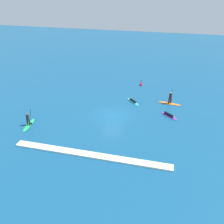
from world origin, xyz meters
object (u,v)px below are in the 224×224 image
object	(u,v)px
surfer_on_teal_board	(133,101)
marker_buoy	(141,84)
surfer_on_orange_board	(170,101)
surfer_on_green_board	(28,123)
surfer_on_purple_board	(169,115)

from	to	relation	value
surfer_on_teal_board	marker_buoy	xyz separation A→B (m)	(0.18, 6.72, 0.02)
surfer_on_orange_board	surfer_on_green_board	bearing A→B (deg)	-137.33
surfer_on_green_board	surfer_on_purple_board	world-z (taller)	surfer_on_green_board
surfer_on_orange_board	surfer_on_purple_board	distance (m)	3.80
surfer_on_green_board	surfer_on_teal_board	xyz separation A→B (m)	(11.05, 9.64, -0.26)
surfer_on_green_board	surfer_on_purple_board	bearing A→B (deg)	-76.29
surfer_on_teal_board	surfer_on_purple_board	distance (m)	6.12
surfer_on_orange_board	surfer_on_teal_board	xyz separation A→B (m)	(-5.17, -0.74, -0.33)
surfer_on_teal_board	surfer_on_purple_board	xyz separation A→B (m)	(5.31, -3.04, 0.02)
surfer_on_purple_board	surfer_on_green_board	bearing A→B (deg)	-117.71
surfer_on_teal_board	marker_buoy	distance (m)	6.72
surfer_on_green_board	surfer_on_teal_board	world-z (taller)	surfer_on_green_board
surfer_on_teal_board	surfer_on_orange_board	bearing A→B (deg)	-124.37
surfer_on_green_board	surfer_on_teal_board	distance (m)	14.66
surfer_on_purple_board	marker_buoy	world-z (taller)	marker_buoy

